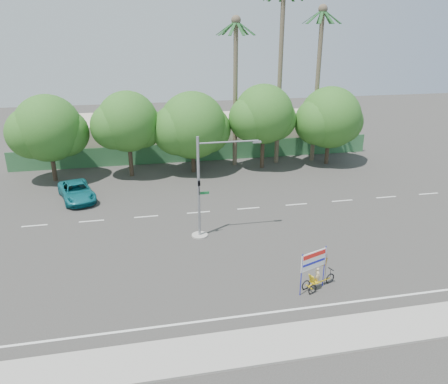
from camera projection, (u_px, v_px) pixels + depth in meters
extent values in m
plane|color=#33302D|center=(250.00, 261.00, 26.87)|extent=(120.00, 120.00, 0.00)
cube|color=gray|center=(291.00, 341.00, 19.99)|extent=(50.00, 2.40, 0.12)
cube|color=#336B3D|center=(198.00, 152.00, 46.17)|extent=(38.00, 0.08, 2.00)
cube|color=beige|center=(102.00, 137.00, 48.06)|extent=(12.00, 8.00, 4.00)
cube|color=beige|center=(260.00, 132.00, 51.49)|extent=(14.00, 8.00, 3.60)
cylinder|color=#473828|center=(53.00, 162.00, 40.09)|extent=(0.40, 0.40, 3.52)
sphere|color=#255619|center=(48.00, 128.00, 38.94)|extent=(6.00, 6.00, 6.00)
sphere|color=#255619|center=(65.00, 133.00, 39.67)|extent=(4.32, 4.32, 4.32)
sphere|color=#255619|center=(32.00, 133.00, 38.57)|extent=(4.56, 4.56, 4.56)
cylinder|color=#473828|center=(130.00, 157.00, 41.35)|extent=(0.40, 0.40, 3.74)
sphere|color=#255619|center=(128.00, 122.00, 40.13)|extent=(5.60, 5.60, 5.60)
sphere|color=#255619|center=(142.00, 127.00, 40.85)|extent=(4.03, 4.03, 4.03)
sphere|color=#255619|center=(114.00, 126.00, 39.79)|extent=(4.26, 4.26, 4.26)
cylinder|color=#473828|center=(193.00, 156.00, 42.55)|extent=(0.40, 0.40, 3.30)
sphere|color=#255619|center=(193.00, 125.00, 41.47)|extent=(6.40, 6.40, 6.40)
sphere|color=#255619|center=(207.00, 129.00, 42.20)|extent=(4.61, 4.61, 4.61)
sphere|color=#255619|center=(178.00, 130.00, 41.08)|extent=(4.86, 4.86, 4.86)
cylinder|color=#473828|center=(262.00, 149.00, 43.75)|extent=(0.40, 0.40, 3.87)
sphere|color=#255619|center=(264.00, 114.00, 42.49)|extent=(5.80, 5.80, 5.80)
sphere|color=#255619|center=(275.00, 119.00, 43.22)|extent=(4.18, 4.18, 4.18)
sphere|color=#255619|center=(251.00, 119.00, 42.14)|extent=(4.41, 4.41, 4.41)
cylinder|color=#473828|center=(327.00, 148.00, 45.13)|extent=(0.40, 0.40, 3.43)
sphere|color=#255619|center=(330.00, 118.00, 44.01)|extent=(6.20, 6.20, 6.20)
sphere|color=#255619|center=(341.00, 122.00, 44.74)|extent=(4.46, 4.46, 4.46)
sphere|color=#255619|center=(318.00, 122.00, 43.64)|extent=(4.71, 4.71, 4.71)
cylinder|color=#70604C|center=(280.00, 80.00, 43.14)|extent=(0.44, 0.44, 17.00)
cylinder|color=#70604C|center=(317.00, 89.00, 44.24)|extent=(0.44, 0.44, 15.00)
sphere|color=#70604C|center=(323.00, 9.00, 41.55)|extent=(0.90, 0.90, 0.90)
cube|color=#1C4C21|center=(332.00, 16.00, 41.96)|extent=(1.91, 0.28, 1.36)
cube|color=#1C4C21|center=(327.00, 16.00, 42.47)|extent=(1.65, 1.44, 1.36)
cube|color=#1C4C21|center=(320.00, 17.00, 42.66)|extent=(0.61, 1.93, 1.36)
cube|color=#1C4C21|center=(314.00, 16.00, 42.44)|extent=(1.20, 1.80, 1.36)
cube|color=#1C4C21|center=(312.00, 16.00, 41.92)|extent=(1.89, 0.92, 1.36)
cube|color=#1C4C21|center=(315.00, 16.00, 41.33)|extent=(1.89, 0.92, 1.36)
cube|color=#1C4C21|center=(321.00, 16.00, 40.95)|extent=(1.20, 1.80, 1.36)
cube|color=#1C4C21|center=(328.00, 16.00, 40.97)|extent=(0.61, 1.93, 1.36)
cube|color=#1C4C21|center=(332.00, 16.00, 41.37)|extent=(1.65, 1.44, 1.36)
cylinder|color=#70604C|center=(235.00, 97.00, 42.84)|extent=(0.44, 0.44, 14.00)
sphere|color=#70604C|center=(236.00, 20.00, 40.32)|extent=(0.90, 0.90, 0.90)
cube|color=#1C4C21|center=(246.00, 28.00, 40.74)|extent=(1.91, 0.28, 1.36)
cube|color=#1C4C21|center=(242.00, 28.00, 41.25)|extent=(1.65, 1.44, 1.36)
cube|color=#1C4C21|center=(235.00, 28.00, 41.44)|extent=(0.61, 1.93, 1.36)
cube|color=#1C4C21|center=(229.00, 28.00, 41.22)|extent=(1.20, 1.80, 1.36)
cube|color=#1C4C21|center=(226.00, 28.00, 40.69)|extent=(1.89, 0.92, 1.36)
cube|color=#1C4C21|center=(227.00, 28.00, 40.10)|extent=(1.89, 0.92, 1.36)
cube|color=#1C4C21|center=(233.00, 28.00, 39.73)|extent=(1.20, 1.80, 1.36)
cube|color=#1C4C21|center=(240.00, 28.00, 39.74)|extent=(0.61, 1.93, 1.36)
cube|color=#1C4C21|center=(245.00, 28.00, 40.14)|extent=(1.65, 1.44, 1.36)
cylinder|color=gray|center=(200.00, 235.00, 30.04)|extent=(1.10, 1.10, 0.10)
cylinder|color=gray|center=(199.00, 188.00, 28.80)|extent=(0.18, 0.18, 7.00)
cylinder|color=gray|center=(228.00, 142.00, 28.08)|extent=(4.00, 0.10, 0.10)
cube|color=gray|center=(257.00, 142.00, 28.47)|extent=(0.55, 0.20, 0.12)
imported|color=black|center=(199.00, 188.00, 28.57)|extent=(0.16, 0.20, 1.00)
cube|color=#14662D|center=(204.00, 193.00, 28.99)|extent=(0.70, 0.04, 0.18)
torus|color=black|center=(330.00, 279.00, 24.50)|extent=(0.61, 0.29, 0.63)
torus|color=black|center=(306.00, 285.00, 23.93)|extent=(0.57, 0.27, 0.58)
torus|color=black|center=(312.00, 290.00, 23.52)|extent=(0.57, 0.27, 0.58)
cube|color=gold|center=(320.00, 282.00, 24.09)|extent=(1.49, 0.61, 0.06)
cube|color=gold|center=(309.00, 287.00, 23.71)|extent=(0.25, 0.54, 0.05)
cube|color=gold|center=(315.00, 282.00, 23.86)|extent=(0.57, 0.53, 0.06)
cube|color=gold|center=(312.00, 279.00, 23.64)|extent=(0.33, 0.44, 0.50)
cylinder|color=black|center=(330.00, 273.00, 24.37)|extent=(0.04, 0.04, 0.51)
cube|color=black|center=(331.00, 269.00, 24.28)|extent=(0.18, 0.40, 0.04)
imported|color=#CCB284|center=(317.00, 276.00, 23.80)|extent=(0.35, 0.42, 1.00)
cylinder|color=#161BAA|center=(301.00, 275.00, 23.04)|extent=(0.07, 0.07, 2.49)
cylinder|color=#161BAA|center=(324.00, 266.00, 23.88)|extent=(0.07, 0.07, 2.49)
cube|color=white|center=(314.00, 260.00, 23.23)|extent=(1.65, 0.67, 1.02)
cube|color=red|center=(315.00, 255.00, 23.09)|extent=(1.47, 0.57, 0.24)
cube|color=#161BAA|center=(314.00, 263.00, 23.25)|extent=(1.47, 0.57, 0.13)
cylinder|color=black|center=(326.00, 270.00, 24.04)|extent=(0.02, 0.02, 1.94)
cube|color=red|center=(322.00, 262.00, 23.67)|extent=(0.77, 0.31, 0.60)
imported|color=#106973|center=(77.00, 191.00, 36.03)|extent=(3.78, 5.65, 1.44)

